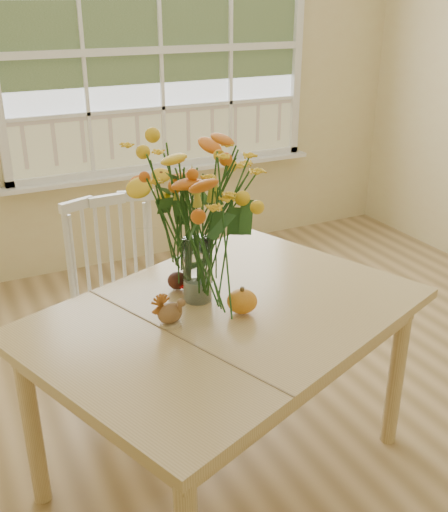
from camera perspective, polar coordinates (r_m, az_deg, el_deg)
name	(u,v)px	position (r m, az deg, el deg)	size (l,w,h in m)	color
floor	(332,411)	(3.14, 10.22, -14.29)	(4.00, 4.50, 0.01)	olive
wall_back	(160,79)	(4.50, -6.10, 16.43)	(4.00, 0.02, 2.70)	beige
window	(161,53)	(4.45, -6.02, 18.70)	(2.42, 0.12, 1.74)	silver
dining_table	(226,330)	(2.37, 0.22, -7.11)	(1.74, 1.50, 0.78)	tan
windsor_chair	(120,290)	(3.02, -9.85, -3.24)	(0.48, 0.46, 1.00)	white
flower_vase	(196,208)	(2.25, -2.69, 4.60)	(0.54, 0.54, 0.64)	white
pumpkin	(242,303)	(2.28, 1.73, -4.45)	(0.12, 0.12, 0.09)	#C87017
turkey_figurine	(170,313)	(2.21, -5.16, -5.44)	(0.11, 0.08, 0.12)	#CCB78C
dark_gourd	(177,282)	(2.47, -4.47, -2.44)	(0.12, 0.08, 0.07)	#38160F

